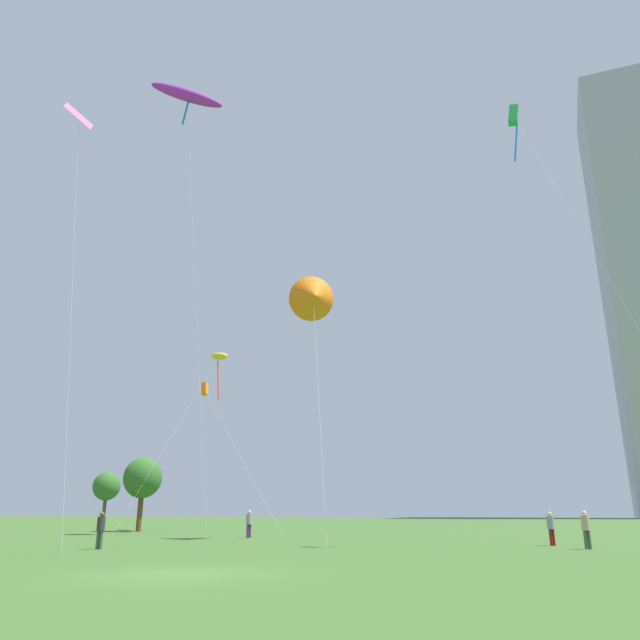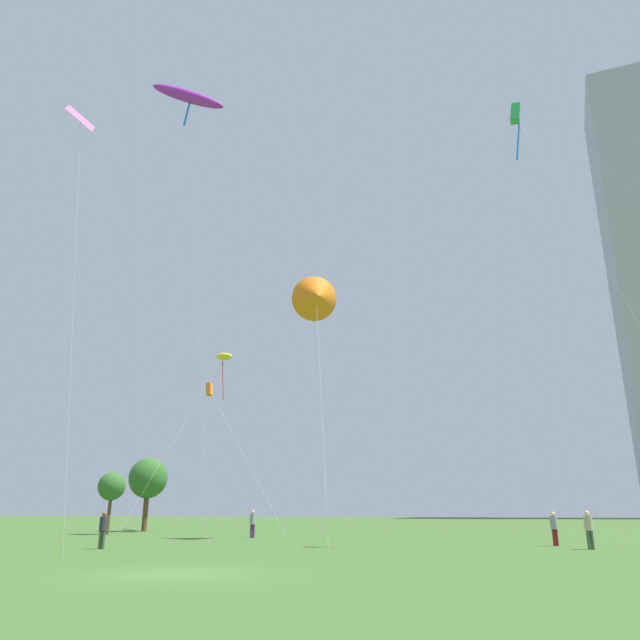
{
  "view_description": "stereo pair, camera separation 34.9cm",
  "coord_description": "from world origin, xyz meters",
  "px_view_note": "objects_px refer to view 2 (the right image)",
  "views": [
    {
      "loc": [
        9.7,
        -15.47,
        1.68
      ],
      "look_at": [
        1.32,
        7.62,
        9.45
      ],
      "focal_mm": 33.81,
      "sensor_mm": 36.0,
      "label": 1
    },
    {
      "loc": [
        10.02,
        -15.35,
        1.68
      ],
      "look_at": [
        1.32,
        7.62,
        9.45
      ],
      "focal_mm": 33.81,
      "sensor_mm": 36.0,
      "label": 2
    }
  ],
  "objects_px": {
    "kite_flying_2": "(188,97)",
    "park_tree_0": "(112,487)",
    "kite_flying_0": "(224,357)",
    "kite_flying_4": "(81,119)",
    "kite_flying_5": "(210,390)",
    "park_tree_1": "(148,478)",
    "person_standing_0": "(589,527)",
    "person_standing_1": "(103,527)",
    "kite_flying_3": "(316,297)",
    "person_standing_3": "(253,522)",
    "person_standing_2": "(554,526)",
    "kite_flying_1": "(517,117)"
  },
  "relations": [
    {
      "from": "kite_flying_0",
      "to": "person_standing_1",
      "type": "bearing_deg",
      "value": -71.06
    },
    {
      "from": "kite_flying_2",
      "to": "kite_flying_4",
      "type": "distance_m",
      "value": 6.26
    },
    {
      "from": "kite_flying_4",
      "to": "person_standing_1",
      "type": "bearing_deg",
      "value": 72.35
    },
    {
      "from": "kite_flying_2",
      "to": "person_standing_2",
      "type": "bearing_deg",
      "value": 29.27
    },
    {
      "from": "park_tree_0",
      "to": "person_standing_0",
      "type": "bearing_deg",
      "value": -11.58
    },
    {
      "from": "kite_flying_1",
      "to": "kite_flying_3",
      "type": "height_order",
      "value": "kite_flying_1"
    },
    {
      "from": "kite_flying_1",
      "to": "kite_flying_5",
      "type": "xyz_separation_m",
      "value": [
        -26.32,
        11.67,
        -11.9
      ]
    },
    {
      "from": "person_standing_3",
      "to": "park_tree_1",
      "type": "height_order",
      "value": "park_tree_1"
    },
    {
      "from": "kite_flying_2",
      "to": "park_tree_0",
      "type": "height_order",
      "value": "kite_flying_2"
    },
    {
      "from": "person_standing_1",
      "to": "kite_flying_3",
      "type": "bearing_deg",
      "value": 51.75
    },
    {
      "from": "kite_flying_1",
      "to": "kite_flying_4",
      "type": "xyz_separation_m",
      "value": [
        -20.76,
        -11.35,
        -2.5
      ]
    },
    {
      "from": "kite_flying_4",
      "to": "kite_flying_5",
      "type": "distance_m",
      "value": 25.48
    },
    {
      "from": "person_standing_2",
      "to": "kite_flying_4",
      "type": "xyz_separation_m",
      "value": [
        -20.31,
        -13.38,
        19.73
      ]
    },
    {
      "from": "kite_flying_2",
      "to": "park_tree_0",
      "type": "bearing_deg",
      "value": 135.22
    },
    {
      "from": "kite_flying_4",
      "to": "kite_flying_3",
      "type": "bearing_deg",
      "value": 66.1
    },
    {
      "from": "kite_flying_4",
      "to": "park_tree_1",
      "type": "distance_m",
      "value": 31.19
    },
    {
      "from": "kite_flying_1",
      "to": "kite_flying_3",
      "type": "xyz_separation_m",
      "value": [
        -13.89,
        4.15,
        -7.79
      ]
    },
    {
      "from": "person_standing_1",
      "to": "kite_flying_4",
      "type": "bearing_deg",
      "value": -120.28
    },
    {
      "from": "kite_flying_3",
      "to": "kite_flying_5",
      "type": "xyz_separation_m",
      "value": [
        -12.43,
        7.52,
        -4.11
      ]
    },
    {
      "from": "kite_flying_2",
      "to": "kite_flying_3",
      "type": "bearing_deg",
      "value": 73.89
    },
    {
      "from": "person_standing_0",
      "to": "person_standing_3",
      "type": "relative_size",
      "value": 0.98
    },
    {
      "from": "kite_flying_2",
      "to": "park_tree_0",
      "type": "distance_m",
      "value": 28.16
    },
    {
      "from": "kite_flying_2",
      "to": "kite_flying_5",
      "type": "height_order",
      "value": "kite_flying_2"
    },
    {
      "from": "park_tree_0",
      "to": "person_standing_3",
      "type": "bearing_deg",
      "value": -6.02
    },
    {
      "from": "kite_flying_0",
      "to": "kite_flying_2",
      "type": "xyz_separation_m",
      "value": [
        10.92,
        -24.26,
        8.49
      ]
    },
    {
      "from": "kite_flying_0",
      "to": "park_tree_0",
      "type": "height_order",
      "value": "kite_flying_0"
    },
    {
      "from": "park_tree_1",
      "to": "kite_flying_0",
      "type": "bearing_deg",
      "value": 46.22
    },
    {
      "from": "person_standing_0",
      "to": "person_standing_1",
      "type": "relative_size",
      "value": 1.03
    },
    {
      "from": "kite_flying_3",
      "to": "person_standing_3",
      "type": "bearing_deg",
      "value": 171.39
    },
    {
      "from": "kite_flying_2",
      "to": "kite_flying_4",
      "type": "xyz_separation_m",
      "value": [
        -3.54,
        -3.98,
        -3.28
      ]
    },
    {
      "from": "park_tree_0",
      "to": "kite_flying_5",
      "type": "bearing_deg",
      "value": 50.79
    },
    {
      "from": "kite_flying_4",
      "to": "person_standing_0",
      "type": "bearing_deg",
      "value": 26.69
    },
    {
      "from": "kite_flying_3",
      "to": "kite_flying_0",
      "type": "bearing_deg",
      "value": 138.18
    },
    {
      "from": "kite_flying_0",
      "to": "person_standing_0",
      "type": "bearing_deg",
      "value": -30.64
    },
    {
      "from": "person_standing_3",
      "to": "kite_flying_2",
      "type": "relative_size",
      "value": 0.07
    },
    {
      "from": "park_tree_0",
      "to": "kite_flying_0",
      "type": "bearing_deg",
      "value": 75.96
    },
    {
      "from": "kite_flying_2",
      "to": "park_tree_1",
      "type": "height_order",
      "value": "kite_flying_2"
    },
    {
      "from": "kite_flying_1",
      "to": "kite_flying_4",
      "type": "height_order",
      "value": "kite_flying_1"
    },
    {
      "from": "person_standing_0",
      "to": "park_tree_1",
      "type": "bearing_deg",
      "value": 133.83
    },
    {
      "from": "person_standing_0",
      "to": "kite_flying_5",
      "type": "height_order",
      "value": "kite_flying_5"
    },
    {
      "from": "person_standing_0",
      "to": "park_tree_1",
      "type": "height_order",
      "value": "park_tree_1"
    },
    {
      "from": "kite_flying_3",
      "to": "kite_flying_4",
      "type": "height_order",
      "value": "kite_flying_4"
    },
    {
      "from": "person_standing_1",
      "to": "kite_flying_0",
      "type": "height_order",
      "value": "kite_flying_0"
    },
    {
      "from": "person_standing_2",
      "to": "person_standing_3",
      "type": "distance_m",
      "value": 18.25
    },
    {
      "from": "person_standing_0",
      "to": "kite_flying_2",
      "type": "bearing_deg",
      "value": 175.87
    },
    {
      "from": "kite_flying_0",
      "to": "kite_flying_5",
      "type": "relative_size",
      "value": 1.37
    },
    {
      "from": "person_standing_2",
      "to": "kite_flying_1",
      "type": "xyz_separation_m",
      "value": [
        0.44,
        -2.04,
        22.22
      ]
    },
    {
      "from": "person_standing_3",
      "to": "park_tree_0",
      "type": "xyz_separation_m",
      "value": [
        -12.35,
        1.3,
        2.35
      ]
    },
    {
      "from": "kite_flying_1",
      "to": "kite_flying_4",
      "type": "distance_m",
      "value": 23.79
    },
    {
      "from": "person_standing_1",
      "to": "kite_flying_4",
      "type": "height_order",
      "value": "kite_flying_4"
    }
  ]
}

